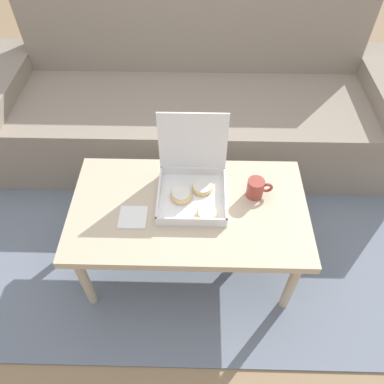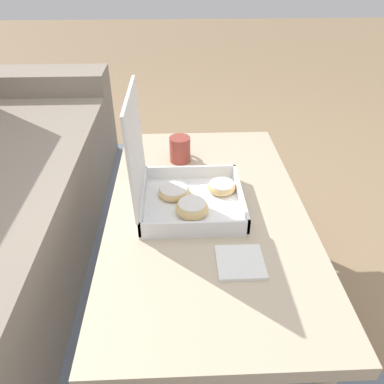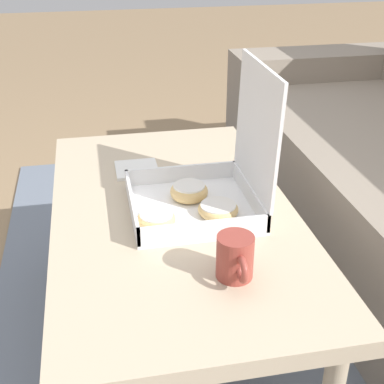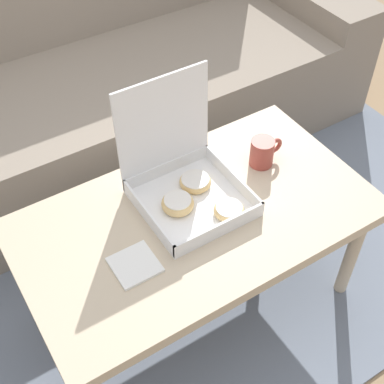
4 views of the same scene
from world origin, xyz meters
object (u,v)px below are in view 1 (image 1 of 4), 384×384
at_px(pastry_box, 193,184).
at_px(coffee_mug, 256,188).
at_px(couch, 193,104).
at_px(coffee_table, 189,213).

distance_m(pastry_box, coffee_mug, 0.28).
bearing_deg(coffee_mug, pastry_box, 179.36).
distance_m(couch, coffee_table, 0.97).
xyz_separation_m(couch, pastry_box, (0.02, -0.88, 0.21)).
xyz_separation_m(couch, coffee_mug, (0.30, -0.88, 0.20)).
relative_size(coffee_table, coffee_mug, 9.08).
bearing_deg(coffee_table, pastry_box, 77.09).
height_order(pastry_box, coffee_mug, pastry_box).
bearing_deg(couch, coffee_table, -90.00).
xyz_separation_m(coffee_table, coffee_mug, (0.30, 0.08, 0.09)).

